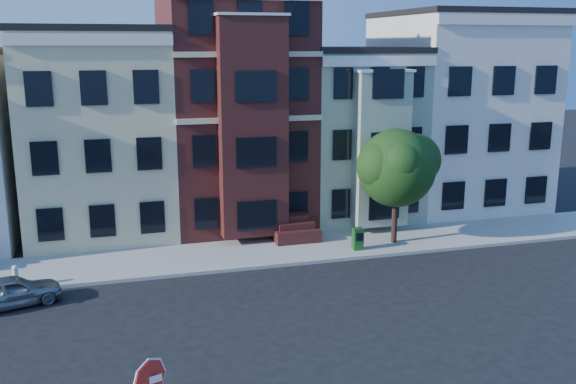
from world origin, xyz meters
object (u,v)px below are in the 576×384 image
object	(u,v)px
parked_car	(12,291)
fire_hydrant	(16,278)
newspaper_box	(358,239)
street_tree	(396,173)

from	to	relation	value
parked_car	fire_hydrant	world-z (taller)	parked_car
parked_car	fire_hydrant	bearing A→B (deg)	-14.44
parked_car	fire_hydrant	xyz separation A→B (m)	(-0.06, 1.66, -0.09)
newspaper_box	fire_hydrant	world-z (taller)	newspaper_box
parked_car	newspaper_box	distance (m)	14.79
newspaper_box	parked_car	bearing A→B (deg)	-168.80
street_tree	fire_hydrant	size ratio (longest dim) A/B	9.58
street_tree	parked_car	world-z (taller)	street_tree
fire_hydrant	street_tree	bearing A→B (deg)	4.24
street_tree	parked_car	xyz separation A→B (m)	(-16.71, -2.90, -2.94)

